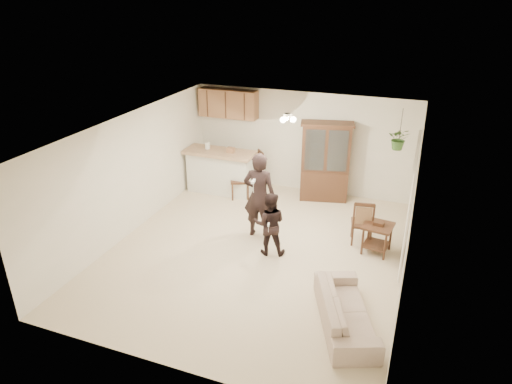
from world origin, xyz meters
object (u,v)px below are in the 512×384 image
(child, at_px, (270,222))
(china_hutch, at_px, (325,162))
(chair_bar, at_px, (240,186))
(adult, at_px, (259,196))
(side_table, at_px, (377,238))
(sofa, at_px, (346,305))
(chair_hutch_left, at_px, (254,177))
(chair_hutch_right, at_px, (361,230))

(child, bearing_deg, china_hutch, -113.06)
(china_hutch, bearing_deg, chair_bar, -175.12)
(adult, height_order, side_table, adult)
(sofa, bearing_deg, child, 26.47)
(sofa, distance_m, chair_bar, 4.99)
(side_table, xyz_separation_m, chair_hutch_left, (-3.36, 2.13, -0.04))
(chair_hutch_right, bearing_deg, adult, 2.18)
(side_table, bearing_deg, adult, -175.73)
(sofa, distance_m, child, 2.38)
(sofa, relative_size, child, 1.39)
(child, bearing_deg, chair_bar, -69.97)
(chair_hutch_right, bearing_deg, side_table, 129.69)
(adult, xyz_separation_m, side_table, (2.37, 0.18, -0.59))
(sofa, xyz_separation_m, adult, (-2.19, 2.14, 0.53))
(china_hutch, xyz_separation_m, side_table, (1.53, -2.07, -0.64))
(adult, height_order, chair_hutch_right, adult)
(child, xyz_separation_m, chair_hutch_left, (-1.42, 2.88, -0.40))
(adult, relative_size, side_table, 2.72)
(sofa, height_order, side_table, sofa)
(chair_bar, distance_m, chair_hutch_right, 3.34)
(china_hutch, distance_m, chair_hutch_right, 2.25)
(sofa, bearing_deg, chair_hutch_right, -18.55)
(adult, height_order, child, adult)
(china_hutch, height_order, chair_hutch_left, china_hutch)
(china_hutch, height_order, chair_hutch_right, china_hutch)
(sofa, xyz_separation_m, chair_hutch_left, (-3.18, 4.45, -0.09))
(adult, relative_size, child, 1.33)
(sofa, distance_m, chair_hutch_right, 2.61)
(adult, relative_size, chair_hutch_left, 1.86)
(adult, distance_m, china_hutch, 2.40)
(side_table, xyz_separation_m, chair_bar, (-3.47, 1.44, -0.02))
(china_hutch, bearing_deg, side_table, -66.83)
(child, relative_size, side_table, 2.04)
(side_table, bearing_deg, chair_hutch_left, 147.69)
(adult, relative_size, chair_hutch_right, 1.87)
(china_hutch, bearing_deg, chair_hutch_right, -69.63)
(child, xyz_separation_m, side_table, (1.94, 0.76, -0.37))
(adult, distance_m, chair_hutch_left, 2.58)
(child, distance_m, china_hutch, 2.87)
(china_hutch, bearing_deg, adult, -123.74)
(chair_hutch_left, relative_size, chair_hutch_right, 1.00)
(adult, xyz_separation_m, child, (0.42, -0.58, -0.22))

